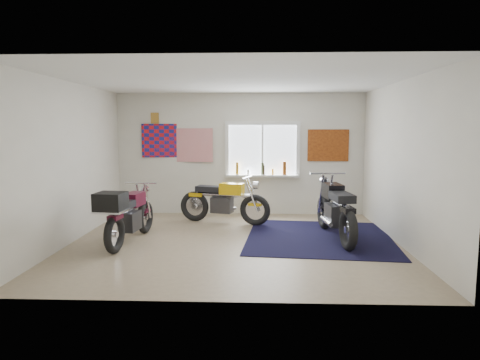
{
  "coord_description": "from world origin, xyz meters",
  "views": [
    {
      "loc": [
        0.37,
        -7.05,
        1.92
      ],
      "look_at": [
        0.08,
        0.4,
        1.02
      ],
      "focal_mm": 32.0,
      "sensor_mm": 36.0,
      "label": 1
    }
  ],
  "objects_px": {
    "navy_rug": "(319,237)",
    "black_chrome_bike": "(335,211)",
    "yellow_triumph": "(224,202)",
    "maroon_tourer": "(127,215)"
  },
  "relations": [
    {
      "from": "navy_rug",
      "to": "yellow_triumph",
      "type": "height_order",
      "value": "yellow_triumph"
    },
    {
      "from": "maroon_tourer",
      "to": "black_chrome_bike",
      "type": "bearing_deg",
      "value": -75.31
    },
    {
      "from": "navy_rug",
      "to": "maroon_tourer",
      "type": "xyz_separation_m",
      "value": [
        -3.25,
        -0.58,
        0.5
      ]
    },
    {
      "from": "navy_rug",
      "to": "black_chrome_bike",
      "type": "height_order",
      "value": "black_chrome_bike"
    },
    {
      "from": "yellow_triumph",
      "to": "navy_rug",
      "type": "bearing_deg",
      "value": -15.92
    },
    {
      "from": "black_chrome_bike",
      "to": "maroon_tourer",
      "type": "xyz_separation_m",
      "value": [
        -3.52,
        -0.54,
        0.02
      ]
    },
    {
      "from": "yellow_triumph",
      "to": "black_chrome_bike",
      "type": "distance_m",
      "value": 2.34
    },
    {
      "from": "navy_rug",
      "to": "black_chrome_bike",
      "type": "distance_m",
      "value": 0.55
    },
    {
      "from": "yellow_triumph",
      "to": "maroon_tourer",
      "type": "distance_m",
      "value": 2.24
    },
    {
      "from": "navy_rug",
      "to": "yellow_triumph",
      "type": "distance_m",
      "value": 2.14
    }
  ]
}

